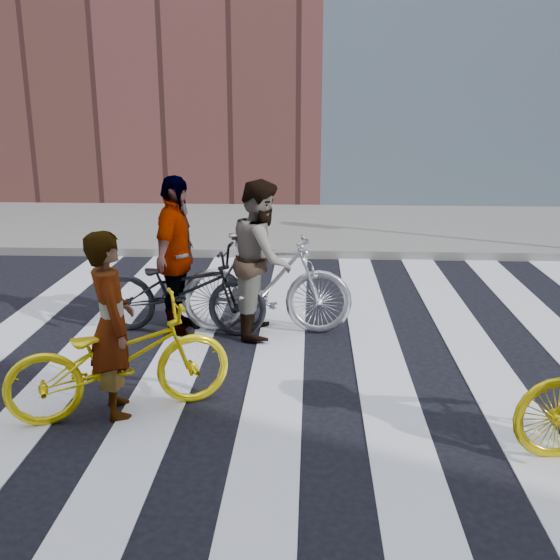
# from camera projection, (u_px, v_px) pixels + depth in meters

# --- Properties ---
(ground) EXTENTS (100.00, 100.00, 0.00)m
(ground) POSITION_uv_depth(u_px,v_px,m) (330.00, 376.00, 6.75)
(ground) COLOR black
(ground) RESTS_ON ground
(sidewalk_far) EXTENTS (100.00, 5.00, 0.15)m
(sidewalk_far) POSITION_uv_depth(u_px,v_px,m) (321.00, 227.00, 13.94)
(sidewalk_far) COLOR gray
(sidewalk_far) RESTS_ON ground
(zebra_crosswalk) EXTENTS (8.25, 10.00, 0.01)m
(zebra_crosswalk) POSITION_uv_depth(u_px,v_px,m) (330.00, 376.00, 6.75)
(zebra_crosswalk) COLOR white
(zebra_crosswalk) RESTS_ON ground
(bike_yellow_left) EXTENTS (2.10, 1.43, 1.05)m
(bike_yellow_left) POSITION_uv_depth(u_px,v_px,m) (120.00, 359.00, 5.86)
(bike_yellow_left) COLOR yellow
(bike_yellow_left) RESTS_ON ground
(bike_silver_mid) EXTENTS (2.06, 0.58, 1.23)m
(bike_silver_mid) POSITION_uv_depth(u_px,v_px,m) (266.00, 284.00, 7.83)
(bike_silver_mid) COLOR silver
(bike_silver_mid) RESTS_ON ground
(bike_dark_rear) EXTENTS (2.13, 0.92, 1.09)m
(bike_dark_rear) POSITION_uv_depth(u_px,v_px,m) (182.00, 290.00, 7.85)
(bike_dark_rear) COLOR black
(bike_dark_rear) RESTS_ON ground
(rider_left) EXTENTS (0.62, 0.73, 1.69)m
(rider_left) POSITION_uv_depth(u_px,v_px,m) (112.00, 325.00, 5.77)
(rider_left) COLOR slate
(rider_left) RESTS_ON ground
(rider_mid) EXTENTS (0.71, 0.91, 1.87)m
(rider_mid) POSITION_uv_depth(u_px,v_px,m) (262.00, 258.00, 7.75)
(rider_mid) COLOR slate
(rider_mid) RESTS_ON ground
(rider_rear) EXTENTS (0.57, 1.16, 1.91)m
(rider_rear) POSITION_uv_depth(u_px,v_px,m) (176.00, 256.00, 7.74)
(rider_rear) COLOR slate
(rider_rear) RESTS_ON ground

